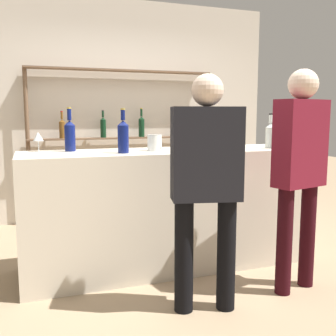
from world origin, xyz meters
The scene contains 13 objects.
ground_plane centered at (0.00, 0.00, 0.00)m, with size 16.00×16.00×0.00m, color #9E8466.
bar_counter centered at (0.00, 0.00, 0.52)m, with size 2.50×0.68×1.04m, color beige.
back_wall centered at (0.00, 1.94, 1.40)m, with size 4.10×0.12×2.80m, color beige.
back_shelf centered at (0.00, 1.76, 1.27)m, with size 2.36×0.18×1.90m.
counter_bottle_0 centered at (-0.42, -0.12, 1.18)m, with size 0.09×0.09×0.36m.
counter_bottle_1 centered at (-0.81, 0.18, 1.18)m, with size 0.09×0.09×0.37m.
counter_bottle_2 centered at (0.96, -0.11, 1.16)m, with size 0.08×0.08×0.32m.
counter_bottle_3 centered at (1.08, -0.23, 1.18)m, with size 0.09×0.09×0.37m.
wine_glass centered at (-1.06, 0.21, 1.16)m, with size 0.09×0.09×0.16m.
ice_bucket centered at (0.65, 0.09, 1.16)m, with size 0.21×0.21×0.24m.
cork_jar centered at (-0.13, -0.02, 1.11)m, with size 0.12×0.12×0.14m.
customer_right centered at (0.77, -0.79, 0.99)m, with size 0.45×0.28×1.68m.
customer_center centered at (-0.03, -0.85, 0.94)m, with size 0.50×0.30×1.61m.
Camera 1 is at (-1.12, -3.20, 1.35)m, focal length 42.00 mm.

